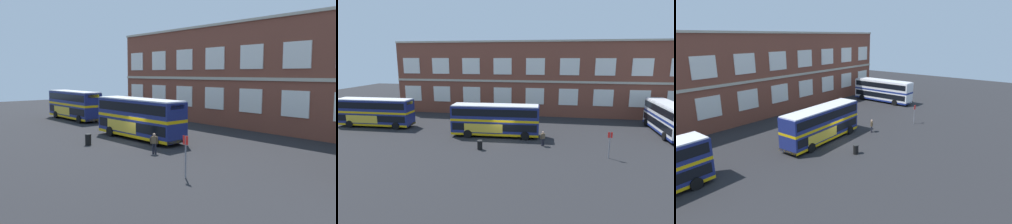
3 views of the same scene
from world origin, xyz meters
TOP-DOWN VIEW (x-y plane):
  - ground_plane at (0.00, 2.00)m, footprint 120.00×120.00m
  - brick_terminal_building at (2.77, 17.98)m, footprint 49.69×8.19m
  - double_decker_near at (-19.52, 3.11)m, footprint 11.05×3.03m
  - double_decker_middle at (-1.30, 1.33)m, footprint 11.10×3.22m
  - waiting_passenger at (4.84, -1.59)m, footprint 0.54×0.50m
  - bus_stand_flag at (11.51, -4.33)m, footprint 0.44×0.10m
  - station_litter_bin at (-1.90, -4.02)m, footprint 0.60×0.60m

SIDE VIEW (x-z plane):
  - ground_plane at x=0.00m, z-range 0.00..0.00m
  - station_litter_bin at x=-1.90m, z-range 0.01..1.04m
  - waiting_passenger at x=4.84m, z-range 0.08..1.78m
  - bus_stand_flag at x=11.51m, z-range 0.29..2.99m
  - double_decker_near at x=-19.52m, z-range 0.11..4.18m
  - double_decker_middle at x=-1.30m, z-range 0.11..4.18m
  - brick_terminal_building at x=2.77m, z-range -0.15..12.51m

